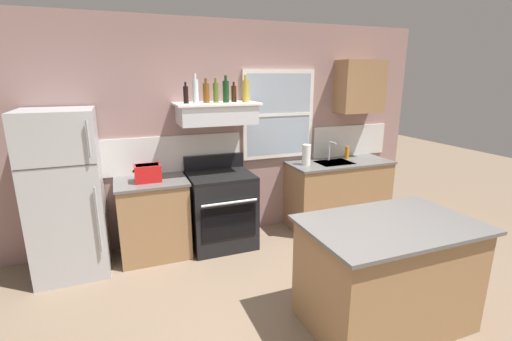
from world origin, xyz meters
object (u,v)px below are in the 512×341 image
object	(u,v)px
bottle_dark_green_wine	(226,91)
kitchen_island	(386,273)
bottle_olive_oil_square	(216,92)
bottle_clear_tall	(196,91)
bottle_brown_stout	(234,93)
bottle_balsamic_dark	(186,94)
bottle_amber_wine	(206,93)
bottle_champagne_gold_foil	(246,91)
paper_towel_roll	(306,155)
toaster	(148,173)
stove_range	(221,209)
dish_soap_bottle	(347,153)
refrigerator	(66,194)

from	to	relation	value
bottle_dark_green_wine	kitchen_island	size ratio (longest dim) A/B	0.22
bottle_olive_oil_square	bottle_dark_green_wine	bearing A→B (deg)	-15.89
bottle_clear_tall	bottle_brown_stout	world-z (taller)	bottle_clear_tall
bottle_balsamic_dark	bottle_amber_wine	distance (m)	0.24
bottle_clear_tall	bottle_champagne_gold_foil	size ratio (longest dim) A/B	1.06
bottle_champagne_gold_foil	paper_towel_roll	xyz separation A→B (m)	(0.83, -0.01, -0.83)
paper_towel_roll	bottle_balsamic_dark	bearing A→B (deg)	178.43
bottle_balsamic_dark	bottle_champagne_gold_foil	world-z (taller)	bottle_champagne_gold_foil
bottle_balsamic_dark	bottle_champagne_gold_foil	bearing A→B (deg)	-2.72
bottle_olive_oil_square	toaster	bearing A→B (deg)	-172.99
bottle_balsamic_dark	bottle_amber_wine	xyz separation A→B (m)	(0.24, 0.03, 0.02)
stove_range	bottle_dark_green_wine	xyz separation A→B (m)	(0.11, 0.07, 1.41)
bottle_balsamic_dark	bottle_champagne_gold_foil	size ratio (longest dim) A/B	0.76
bottle_amber_wine	bottle_brown_stout	xyz separation A→B (m)	(0.34, 0.03, -0.02)
stove_range	bottle_amber_wine	xyz separation A→B (m)	(-0.11, 0.10, 1.39)
bottle_olive_oil_square	dish_soap_bottle	distance (m)	2.07
bottle_clear_tall	kitchen_island	bearing A→B (deg)	-60.26
toaster	bottle_clear_tall	bearing A→B (deg)	5.94
toaster	bottle_brown_stout	xyz separation A→B (m)	(1.06, 0.13, 0.83)
paper_towel_roll	kitchen_island	size ratio (longest dim) A/B	0.19
bottle_dark_green_wine	refrigerator	bearing A→B (deg)	-176.96
bottle_dark_green_wine	bottle_champagne_gold_foil	world-z (taller)	bottle_champagne_gold_foil
bottle_clear_tall	paper_towel_roll	distance (m)	1.65
bottle_brown_stout	dish_soap_bottle	bearing A→B (deg)	0.08
bottle_dark_green_wine	bottle_brown_stout	xyz separation A→B (m)	(0.12, 0.06, -0.03)
refrigerator	paper_towel_roll	xyz separation A→B (m)	(2.83, 0.06, 0.18)
stove_range	kitchen_island	distance (m)	2.10
refrigerator	bottle_balsamic_dark	world-z (taller)	bottle_balsamic_dark
toaster	bottle_amber_wine	xyz separation A→B (m)	(0.72, 0.10, 0.85)
refrigerator	bottle_amber_wine	world-z (taller)	bottle_amber_wine
bottle_dark_green_wine	kitchen_island	bearing A→B (deg)	-68.72
kitchen_island	refrigerator	bearing A→B (deg)	143.37
bottle_balsamic_dark	dish_soap_bottle	size ratio (longest dim) A/B	1.30
bottle_champagne_gold_foil	toaster	bearing A→B (deg)	-177.77
kitchen_island	bottle_amber_wine	bearing A→B (deg)	116.31
kitchen_island	bottle_balsamic_dark	bearing A→B (deg)	121.80
dish_soap_bottle	kitchen_island	distance (m)	2.34
bottle_balsamic_dark	kitchen_island	bearing A→B (deg)	-58.20
bottle_amber_wine	bottle_champagne_gold_foil	xyz separation A→B (m)	(0.46, -0.06, 0.02)
bottle_balsamic_dark	bottle_dark_green_wine	distance (m)	0.46
bottle_amber_wine	bottle_dark_green_wine	size ratio (longest dim) A/B	0.89
refrigerator	stove_range	size ratio (longest dim) A/B	1.59
bottle_olive_oil_square	bottle_brown_stout	size ratio (longest dim) A/B	1.19
bottle_brown_stout	bottle_balsamic_dark	bearing A→B (deg)	-174.49
stove_range	bottle_brown_stout	distance (m)	1.40
stove_range	bottle_champagne_gold_foil	bearing A→B (deg)	7.63
stove_range	bottle_olive_oil_square	world-z (taller)	bottle_olive_oil_square
refrigerator	bottle_clear_tall	xyz separation A→B (m)	(1.41, 0.08, 1.02)
stove_range	paper_towel_roll	bearing A→B (deg)	1.82
stove_range	bottle_dark_green_wine	size ratio (longest dim) A/B	3.58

